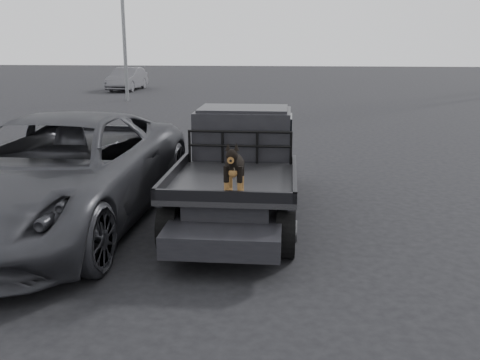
# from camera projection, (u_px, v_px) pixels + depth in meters

# --- Properties ---
(ground) EXTENTS (120.00, 120.00, 0.00)m
(ground) POSITION_uv_depth(u_px,v_px,m) (266.00, 261.00, 7.44)
(ground) COLOR black
(ground) RESTS_ON ground
(flatbed_ute) EXTENTS (2.00, 5.40, 0.92)m
(flatbed_ute) POSITION_uv_depth(u_px,v_px,m) (239.00, 192.00, 9.21)
(flatbed_ute) COLOR black
(flatbed_ute) RESTS_ON ground
(ute_cab) EXTENTS (1.72, 1.30, 0.88)m
(ute_cab) POSITION_uv_depth(u_px,v_px,m) (244.00, 131.00, 9.90)
(ute_cab) COLOR black
(ute_cab) RESTS_ON flatbed_ute
(headache_rack) EXTENTS (1.80, 0.08, 0.55)m
(headache_rack) POSITION_uv_depth(u_px,v_px,m) (240.00, 147.00, 9.22)
(headache_rack) COLOR black
(headache_rack) RESTS_ON flatbed_ute
(dog) EXTENTS (0.32, 0.60, 0.74)m
(dog) POSITION_uv_depth(u_px,v_px,m) (234.00, 169.00, 7.27)
(dog) COLOR black
(dog) RESTS_ON flatbed_ute
(parked_suv) EXTENTS (3.20, 6.58, 1.80)m
(parked_suv) POSITION_uv_depth(u_px,v_px,m) (58.00, 172.00, 8.71)
(parked_suv) COLOR #323338
(parked_suv) RESTS_ON ground
(distant_car_a) EXTENTS (1.54, 4.20, 1.37)m
(distant_car_a) POSITION_uv_depth(u_px,v_px,m) (127.00, 79.00, 33.18)
(distant_car_a) COLOR #505055
(distant_car_a) RESTS_ON ground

